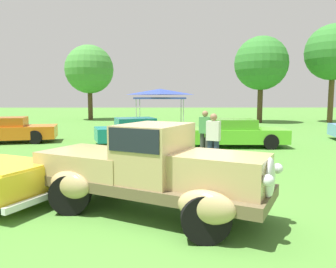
# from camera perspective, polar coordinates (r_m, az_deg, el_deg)

# --- Properties ---
(ground_plane) EXTENTS (120.00, 120.00, 0.00)m
(ground_plane) POSITION_cam_1_polar(r_m,az_deg,el_deg) (6.21, 2.39, -14.19)
(ground_plane) COLOR #4C8433
(feature_pickup_truck) EXTENTS (4.67, 3.37, 1.70)m
(feature_pickup_truck) POSITION_cam_1_polar(r_m,az_deg,el_deg) (6.13, -3.16, -5.99)
(feature_pickup_truck) COLOR brown
(feature_pickup_truck) RESTS_ON ground_plane
(show_car_orange) EXTENTS (4.55, 2.59, 1.22)m
(show_car_orange) POSITION_cam_1_polar(r_m,az_deg,el_deg) (17.32, -26.20, 0.59)
(show_car_orange) COLOR orange
(show_car_orange) RESTS_ON ground_plane
(show_car_teal) EXTENTS (4.23, 2.76, 1.22)m
(show_car_teal) POSITION_cam_1_polar(r_m,az_deg,el_deg) (15.20, -5.30, 0.49)
(show_car_teal) COLOR teal
(show_car_teal) RESTS_ON ground_plane
(show_car_lime) EXTENTS (4.23, 1.80, 1.22)m
(show_car_lime) POSITION_cam_1_polar(r_m,az_deg,el_deg) (14.64, 11.87, 0.15)
(show_car_lime) COLOR #60C62D
(show_car_lime) RESTS_ON ground_plane
(spectator_by_row) EXTENTS (0.47, 0.39, 1.69)m
(spectator_by_row) POSITION_cam_1_polar(r_m,az_deg,el_deg) (10.09, 7.93, -0.82)
(spectator_by_row) COLOR #283351
(spectator_by_row) RESTS_ON ground_plane
(spectator_far_side) EXTENTS (0.46, 0.38, 1.69)m
(spectator_far_side) POSITION_cam_1_polar(r_m,az_deg,el_deg) (12.03, 6.48, 0.38)
(spectator_far_side) COLOR #383838
(spectator_far_side) RESTS_ON ground_plane
(canopy_tent_left_field) EXTENTS (3.26, 3.26, 2.71)m
(canopy_tent_left_field) POSITION_cam_1_polar(r_m,az_deg,el_deg) (21.71, -1.39, 7.15)
(canopy_tent_left_field) COLOR #B7B7BC
(canopy_tent_left_field) RESTS_ON ground_plane
(treeline_far_left) EXTENTS (4.52, 4.52, 7.01)m
(treeline_far_left) POSITION_cam_1_polar(r_m,az_deg,el_deg) (32.06, -13.60, 10.91)
(treeline_far_left) COLOR #47331E
(treeline_far_left) RESTS_ON ground_plane
(treeline_mid_left) EXTENTS (4.46, 4.46, 7.20)m
(treeline_mid_left) POSITION_cam_1_polar(r_m,az_deg,el_deg) (28.91, 15.99, 11.76)
(treeline_mid_left) COLOR #47331E
(treeline_mid_left) RESTS_ON ground_plane
(treeline_center) EXTENTS (4.62, 4.62, 8.18)m
(treeline_center) POSITION_cam_1_polar(r_m,az_deg,el_deg) (31.11, 26.97, 12.58)
(treeline_center) COLOR brown
(treeline_center) RESTS_ON ground_plane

